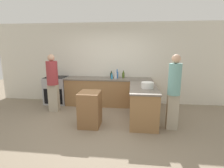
% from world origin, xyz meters
% --- Properties ---
extents(ground_plane, '(14.00, 14.00, 0.00)m').
position_xyz_m(ground_plane, '(0.00, 0.00, 0.00)').
color(ground_plane, gray).
extents(wall_back, '(8.00, 0.06, 2.70)m').
position_xyz_m(wall_back, '(0.00, 2.07, 1.35)').
color(wall_back, silver).
rests_on(wall_back, ground_plane).
extents(counter_back, '(2.82, 0.67, 0.91)m').
position_xyz_m(counter_back, '(0.00, 1.72, 0.45)').
color(counter_back, olive).
rests_on(counter_back, ground_plane).
extents(counter_peninsula, '(0.69, 1.61, 0.91)m').
position_xyz_m(counter_peninsula, '(1.07, 0.61, 0.45)').
color(counter_peninsula, olive).
rests_on(counter_peninsula, ground_plane).
extents(range_oven, '(0.74, 0.65, 0.92)m').
position_xyz_m(range_oven, '(-1.79, 1.72, 0.46)').
color(range_oven, '#ADADB2').
rests_on(range_oven, ground_plane).
extents(island_table, '(0.50, 0.56, 0.85)m').
position_xyz_m(island_table, '(-0.23, 0.09, 0.43)').
color(island_table, brown).
rests_on(island_table, ground_plane).
extents(mixing_bowl, '(0.30, 0.30, 0.15)m').
position_xyz_m(mixing_bowl, '(1.15, 0.44, 0.98)').
color(mixing_bowl, white).
rests_on(mixing_bowl, counter_peninsula).
extents(water_bottle_blue, '(0.08, 0.08, 0.29)m').
position_xyz_m(water_bottle_blue, '(0.29, 1.76, 1.02)').
color(water_bottle_blue, '#386BB7').
rests_on(water_bottle_blue, counter_back).
extents(wine_bottle_dark, '(0.07, 0.07, 0.22)m').
position_xyz_m(wine_bottle_dark, '(0.08, 1.90, 0.99)').
color(wine_bottle_dark, black).
rests_on(wine_bottle_dark, counter_back).
extents(vinegar_bottle_clear, '(0.08, 0.08, 0.29)m').
position_xyz_m(vinegar_bottle_clear, '(0.25, 1.61, 1.02)').
color(vinegar_bottle_clear, silver).
rests_on(vinegar_bottle_clear, counter_back).
extents(dish_soap_bottle, '(0.06, 0.06, 0.18)m').
position_xyz_m(dish_soap_bottle, '(0.13, 1.62, 0.98)').
color(dish_soap_bottle, '#338CBF').
rests_on(dish_soap_bottle, counter_back).
extents(olive_oil_bottle, '(0.08, 0.08, 0.24)m').
position_xyz_m(olive_oil_bottle, '(0.49, 1.83, 1.00)').
color(olive_oil_bottle, '#475B1E').
rests_on(olive_oil_bottle, counter_back).
extents(person_by_range, '(0.32, 0.32, 1.71)m').
position_xyz_m(person_by_range, '(-1.55, 0.95, 0.93)').
color(person_by_range, '#ADA38E').
rests_on(person_by_range, ground_plane).
extents(person_at_peninsula, '(0.28, 0.28, 1.75)m').
position_xyz_m(person_at_peninsula, '(1.72, 0.13, 0.97)').
color(person_at_peninsula, '#ADA38E').
rests_on(person_at_peninsula, ground_plane).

